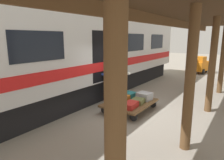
{
  "coord_description": "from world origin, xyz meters",
  "views": [
    {
      "loc": [
        -3.13,
        6.34,
        2.69
      ],
      "look_at": [
        0.99,
        0.33,
        1.15
      ],
      "focal_mm": 32.38,
      "sensor_mm": 36.0,
      "label": 1
    }
  ],
  "objects_px": {
    "train_car": "(74,52)",
    "suitcase_teal_softside": "(129,95)",
    "porter_in_overalls": "(110,82)",
    "baggage_tug": "(199,65)",
    "suitcase_red_plastic": "(130,105)",
    "suitcase_orange_carryall": "(122,98)",
    "luggage_cart": "(130,103)",
    "suitcase_olive_duffel": "(138,101)",
    "porter_by_door": "(118,81)",
    "suitcase_tan_vintage": "(114,101)",
    "suitcase_gray_aluminum": "(144,96)"
  },
  "relations": [
    {
      "from": "train_car",
      "to": "suitcase_teal_softside",
      "type": "relative_size",
      "value": 33.63
    },
    {
      "from": "porter_in_overalls",
      "to": "baggage_tug",
      "type": "xyz_separation_m",
      "value": [
        -1.39,
        -10.01,
        -0.3
      ]
    },
    {
      "from": "baggage_tug",
      "to": "suitcase_red_plastic",
      "type": "bearing_deg",
      "value": 90.08
    },
    {
      "from": "baggage_tug",
      "to": "suitcase_orange_carryall",
      "type": "bearing_deg",
      "value": 86.37
    },
    {
      "from": "suitcase_orange_carryall",
      "to": "train_car",
      "type": "bearing_deg",
      "value": -0.68
    },
    {
      "from": "baggage_tug",
      "to": "luggage_cart",
      "type": "bearing_deg",
      "value": 88.23
    },
    {
      "from": "train_car",
      "to": "suitcase_olive_duffel",
      "type": "relative_size",
      "value": 34.57
    },
    {
      "from": "train_car",
      "to": "suitcase_orange_carryall",
      "type": "height_order",
      "value": "train_car"
    },
    {
      "from": "porter_by_door",
      "to": "baggage_tug",
      "type": "distance_m",
      "value": 9.82
    },
    {
      "from": "suitcase_teal_softside",
      "to": "baggage_tug",
      "type": "relative_size",
      "value": 0.25
    },
    {
      "from": "train_car",
      "to": "suitcase_tan_vintage",
      "type": "relative_size",
      "value": 29.8
    },
    {
      "from": "train_car",
      "to": "baggage_tug",
      "type": "relative_size",
      "value": 8.52
    },
    {
      "from": "suitcase_red_plastic",
      "to": "baggage_tug",
      "type": "bearing_deg",
      "value": -89.92
    },
    {
      "from": "suitcase_gray_aluminum",
      "to": "porter_in_overalls",
      "type": "distance_m",
      "value": 1.51
    },
    {
      "from": "suitcase_olive_duffel",
      "to": "suitcase_red_plastic",
      "type": "height_order",
      "value": "suitcase_red_plastic"
    },
    {
      "from": "suitcase_red_plastic",
      "to": "porter_in_overalls",
      "type": "xyz_separation_m",
      "value": [
        1.41,
        -0.8,
        0.5
      ]
    },
    {
      "from": "suitcase_olive_duffel",
      "to": "suitcase_gray_aluminum",
      "type": "relative_size",
      "value": 0.92
    },
    {
      "from": "train_car",
      "to": "suitcase_olive_duffel",
      "type": "distance_m",
      "value": 3.56
    },
    {
      "from": "suitcase_tan_vintage",
      "to": "porter_by_door",
      "type": "relative_size",
      "value": 0.32
    },
    {
      "from": "suitcase_orange_carryall",
      "to": "porter_by_door",
      "type": "bearing_deg",
      "value": -44.9
    },
    {
      "from": "luggage_cart",
      "to": "suitcase_olive_duffel",
      "type": "height_order",
      "value": "suitcase_olive_duffel"
    },
    {
      "from": "luggage_cart",
      "to": "suitcase_tan_vintage",
      "type": "bearing_deg",
      "value": 58.66
    },
    {
      "from": "luggage_cart",
      "to": "suitcase_teal_softside",
      "type": "height_order",
      "value": "suitcase_teal_softside"
    },
    {
      "from": "train_car",
      "to": "suitcase_teal_softside",
      "type": "bearing_deg",
      "value": -168.27
    },
    {
      "from": "luggage_cart",
      "to": "suitcase_red_plastic",
      "type": "xyz_separation_m",
      "value": [
        -0.33,
        0.55,
        0.14
      ]
    },
    {
      "from": "suitcase_teal_softside",
      "to": "porter_by_door",
      "type": "distance_m",
      "value": 0.72
    },
    {
      "from": "baggage_tug",
      "to": "porter_in_overalls",
      "type": "bearing_deg",
      "value": 82.09
    },
    {
      "from": "suitcase_teal_softside",
      "to": "porter_by_door",
      "type": "height_order",
      "value": "porter_by_door"
    },
    {
      "from": "suitcase_tan_vintage",
      "to": "porter_in_overalls",
      "type": "xyz_separation_m",
      "value": [
        0.74,
        -0.8,
        0.47
      ]
    },
    {
      "from": "suitcase_olive_duffel",
      "to": "suitcase_red_plastic",
      "type": "distance_m",
      "value": 0.55
    },
    {
      "from": "suitcase_olive_duffel",
      "to": "suitcase_tan_vintage",
      "type": "bearing_deg",
      "value": 39.39
    },
    {
      "from": "suitcase_olive_duffel",
      "to": "suitcase_tan_vintage",
      "type": "relative_size",
      "value": 0.86
    },
    {
      "from": "suitcase_gray_aluminum",
      "to": "suitcase_tan_vintage",
      "type": "distance_m",
      "value": 1.28
    },
    {
      "from": "suitcase_red_plastic",
      "to": "suitcase_gray_aluminum",
      "type": "xyz_separation_m",
      "value": [
        0.0,
        -1.09,
        0.05
      ]
    },
    {
      "from": "train_car",
      "to": "suitcase_gray_aluminum",
      "type": "height_order",
      "value": "train_car"
    },
    {
      "from": "suitcase_tan_vintage",
      "to": "porter_in_overalls",
      "type": "relative_size",
      "value": 0.32
    },
    {
      "from": "train_car",
      "to": "suitcase_red_plastic",
      "type": "relative_size",
      "value": 26.06
    },
    {
      "from": "train_car",
      "to": "porter_by_door",
      "type": "bearing_deg",
      "value": -166.26
    },
    {
      "from": "suitcase_tan_vintage",
      "to": "suitcase_orange_carryall",
      "type": "height_order",
      "value": "suitcase_tan_vintage"
    },
    {
      "from": "train_car",
      "to": "suitcase_teal_softside",
      "type": "height_order",
      "value": "train_car"
    },
    {
      "from": "suitcase_red_plastic",
      "to": "suitcase_teal_softside",
      "type": "distance_m",
      "value": 1.28
    },
    {
      "from": "suitcase_olive_duffel",
      "to": "porter_by_door",
      "type": "relative_size",
      "value": 0.27
    },
    {
      "from": "suitcase_teal_softside",
      "to": "suitcase_gray_aluminum",
      "type": "relative_size",
      "value": 0.94
    },
    {
      "from": "luggage_cart",
      "to": "suitcase_red_plastic",
      "type": "relative_size",
      "value": 3.21
    },
    {
      "from": "suitcase_red_plastic",
      "to": "baggage_tug",
      "type": "relative_size",
      "value": 0.33
    },
    {
      "from": "suitcase_teal_softside",
      "to": "train_car",
      "type": "bearing_deg",
      "value": 11.73
    },
    {
      "from": "suitcase_olive_duffel",
      "to": "porter_by_door",
      "type": "distance_m",
      "value": 1.38
    },
    {
      "from": "train_car",
      "to": "suitcase_gray_aluminum",
      "type": "relative_size",
      "value": 31.69
    },
    {
      "from": "luggage_cart",
      "to": "porter_by_door",
      "type": "bearing_deg",
      "value": -31.18
    },
    {
      "from": "suitcase_olive_duffel",
      "to": "suitcase_gray_aluminum",
      "type": "height_order",
      "value": "suitcase_gray_aluminum"
    }
  ]
}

